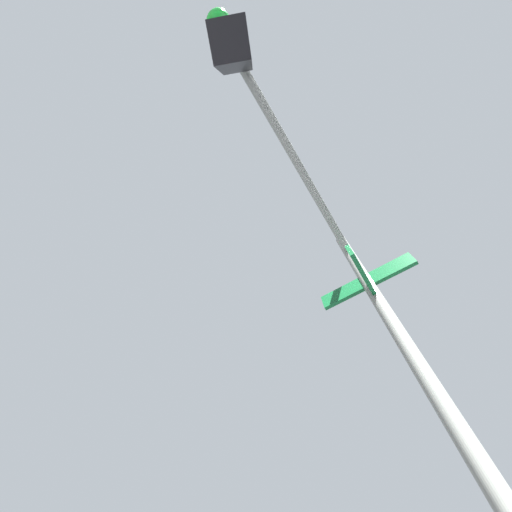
# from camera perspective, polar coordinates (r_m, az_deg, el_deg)

# --- Properties ---
(traffic_signal_near) EXTENTS (1.61, 2.96, 5.53)m
(traffic_signal_near) POSITION_cam_1_polar(r_m,az_deg,el_deg) (2.44, 12.49, 8.73)
(traffic_signal_near) COLOR slate
(traffic_signal_near) RESTS_ON ground_plane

